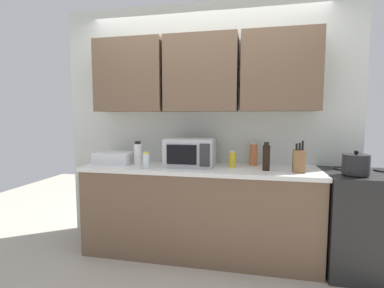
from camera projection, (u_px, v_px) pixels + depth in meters
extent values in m
cube|color=silver|center=(204.00, 125.00, 3.10)|extent=(3.18, 0.06, 2.60)
cube|color=brown|center=(132.00, 76.00, 3.02)|extent=(0.73, 0.33, 0.75)
cube|color=brown|center=(201.00, 74.00, 2.87)|extent=(0.73, 0.33, 0.75)
cube|color=brown|center=(279.00, 72.00, 2.71)|extent=(0.73, 0.33, 0.75)
cube|color=brown|center=(199.00, 212.00, 2.86)|extent=(2.28, 0.60, 0.86)
cube|color=white|center=(199.00, 169.00, 2.82)|extent=(2.31, 0.63, 0.04)
cube|color=black|center=(367.00, 223.00, 2.52)|extent=(0.76, 0.64, 0.90)
cylinder|color=black|center=(355.00, 175.00, 2.38)|extent=(0.18, 0.18, 0.01)
cylinder|color=black|center=(344.00, 169.00, 2.65)|extent=(0.18, 0.18, 0.01)
cylinder|color=black|center=(356.00, 164.00, 2.37)|extent=(0.21, 0.21, 0.17)
sphere|color=black|center=(356.00, 152.00, 2.36)|extent=(0.04, 0.04, 0.04)
cube|color=#B7B7BC|center=(191.00, 152.00, 2.82)|extent=(0.48, 0.36, 0.28)
cube|color=black|center=(181.00, 155.00, 2.65)|extent=(0.29, 0.01, 0.18)
cube|color=#2D2D33|center=(205.00, 155.00, 2.61)|extent=(0.10, 0.01, 0.21)
cube|color=silver|center=(115.00, 158.00, 2.99)|extent=(0.38, 0.30, 0.12)
cube|color=brown|center=(299.00, 161.00, 2.52)|extent=(0.10, 0.12, 0.20)
cylinder|color=black|center=(297.00, 147.00, 2.50)|extent=(0.02, 0.02, 0.06)
cylinder|color=black|center=(300.00, 147.00, 2.50)|extent=(0.02, 0.02, 0.06)
cylinder|color=black|center=(303.00, 145.00, 2.49)|extent=(0.02, 0.02, 0.08)
cylinder|color=gold|center=(232.00, 160.00, 2.77)|extent=(0.07, 0.07, 0.15)
cylinder|color=silver|center=(233.00, 152.00, 2.77)|extent=(0.05, 0.05, 0.02)
cylinder|color=silver|center=(146.00, 161.00, 2.69)|extent=(0.06, 0.06, 0.15)
cylinder|color=yellow|center=(146.00, 153.00, 2.69)|extent=(0.05, 0.05, 0.02)
cylinder|color=black|center=(266.00, 158.00, 2.60)|extent=(0.07, 0.07, 0.23)
cylinder|color=black|center=(267.00, 144.00, 2.59)|extent=(0.04, 0.04, 0.03)
cylinder|color=#BC6638|center=(253.00, 155.00, 2.88)|extent=(0.08, 0.08, 0.22)
cylinder|color=silver|center=(254.00, 143.00, 2.87)|extent=(0.05, 0.05, 0.03)
cylinder|color=white|center=(138.00, 155.00, 2.87)|extent=(0.08, 0.08, 0.22)
cylinder|color=black|center=(138.00, 143.00, 2.86)|extent=(0.06, 0.06, 0.03)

